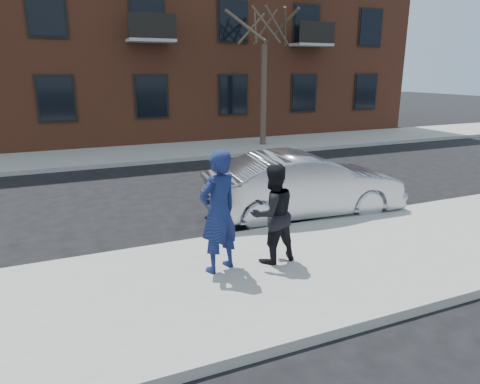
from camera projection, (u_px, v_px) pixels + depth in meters
name	position (u px, v px, depth m)	size (l,w,h in m)	color
ground	(309.00, 264.00, 7.48)	(100.00, 100.00, 0.00)	black
near_sidewalk	(317.00, 266.00, 7.24)	(50.00, 3.50, 0.15)	gray
near_curb	(269.00, 231.00, 8.83)	(50.00, 0.10, 0.15)	#999691
far_sidewalk	(161.00, 152.00, 17.40)	(50.00, 3.50, 0.15)	gray
far_curb	(172.00, 160.00, 15.81)	(50.00, 0.10, 0.15)	#999691
apartment_building	(163.00, 14.00, 22.47)	(24.30, 10.30, 12.30)	brown
street_tree	(265.00, 13.00, 17.40)	(3.60, 3.60, 6.80)	#3D2F24
silver_sedan	(304.00, 185.00, 9.79)	(1.58, 4.54, 1.50)	#999BA3
man_hoodie	(219.00, 212.00, 6.69)	(0.84, 0.70, 1.97)	navy
man_peacoat	(273.00, 214.00, 7.06)	(0.87, 0.71, 1.67)	black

